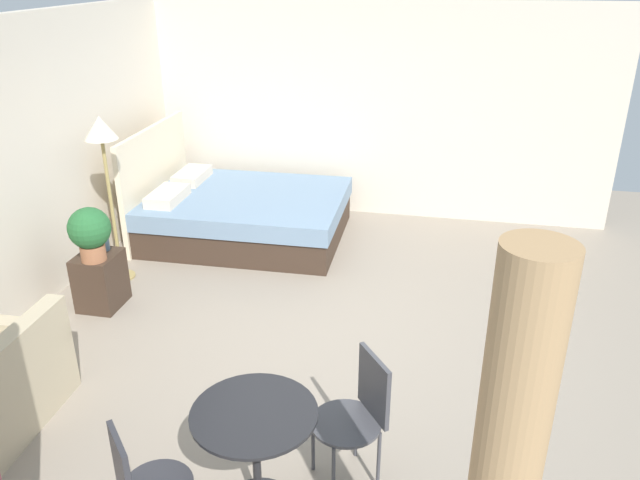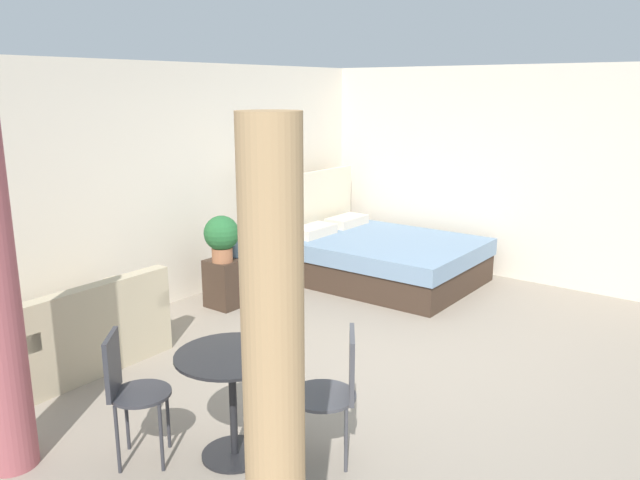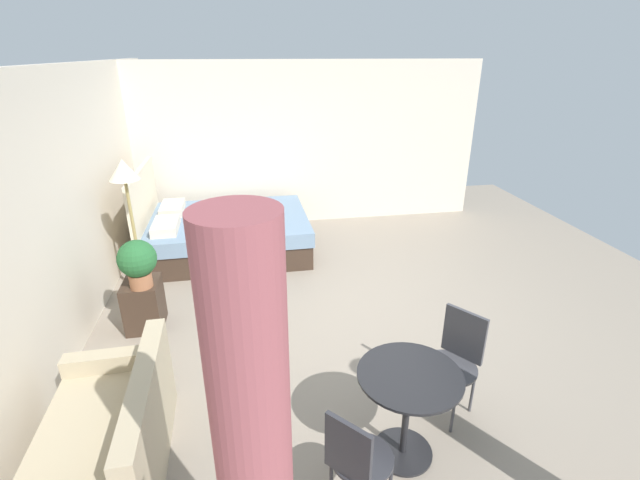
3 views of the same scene
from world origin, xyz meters
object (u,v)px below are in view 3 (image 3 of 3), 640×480
Objects in this scene: couch at (109,443)px; potted_plant at (137,261)px; floor_lamp at (126,184)px; balcony_table at (408,399)px; cafe_chair_near_couch at (356,459)px; bed at (224,232)px; nightstand at (144,304)px; vase at (141,267)px; cafe_chair_near_window at (456,354)px.

couch is 1.85m from potted_plant.
couch is 2.71m from floor_lamp.
balcony_table is 0.66m from cafe_chair_near_couch.
bed is 4.31× the size of nightstand.
potted_plant is 2.91m from balcony_table.
couch is 0.83× the size of floor_lamp.
potted_plant reaches higher than vase.
balcony_table is (-1.95, -2.13, -0.31)m from potted_plant.
couch is 2.08m from balcony_table.
couch is at bearing -177.60° from potted_plant.
floor_lamp is 3.60m from balcony_table.
couch is at bearing 94.46° from cafe_chair_near_window.
cafe_chair_near_window is (-1.56, -2.68, -0.30)m from potted_plant.
bed is 4.01m from cafe_chair_near_window.
cafe_chair_near_window is at bearing -85.54° from couch.
bed is at bearing 28.77° from cafe_chair_near_window.
bed is at bearing 11.66° from cafe_chair_near_couch.
cafe_chair_near_window reaches higher than couch.
balcony_table is at bearing 125.62° from cafe_chair_near_window.
couch is 1.94× the size of balcony_table.
bed is 3.17× the size of balcony_table.
potted_plant is at bearing 47.53° from balcony_table.
cafe_chair_near_couch is at bearing -145.48° from potted_plant.
cafe_chair_near_window is at bearing -121.48° from nightstand.
balcony_table is at bearing -160.48° from bed.
vase is (-1.72, 0.78, 0.34)m from bed.
potted_plant is at bearing 34.52° from cafe_chair_near_couch.
couch is 2.65× the size of nightstand.
floor_lamp is (0.45, 0.12, 0.79)m from vase.
bed is 2.15m from potted_plant.
bed is 4.14m from balcony_table.
potted_plant is 0.58× the size of cafe_chair_near_couch.
couch is at bearing -174.62° from floor_lamp.
bed reaches higher than balcony_table.
bed is 2.01m from nightstand.
cafe_chair_near_window is (-2.23, -2.83, -0.91)m from floor_lamp.
balcony_table is at bearing -132.47° from potted_plant.
nightstand is at bearing 3.42° from couch.
potted_plant reaches higher than couch.
potted_plant is at bearing -166.95° from floor_lamp.
floor_lamp is at bearing 51.74° from cafe_chair_near_window.
balcony_table is at bearing -95.18° from couch.
floor_lamp reaches higher than nightstand.
potted_plant is at bearing -159.46° from nightstand.
cafe_chair_near_couch is (-2.49, -1.68, 0.27)m from nightstand.
floor_lamp is at bearing 11.69° from nightstand.
vase is at bearing -1.94° from nightstand.
cafe_chair_near_couch reaches higher than nightstand.
bed is at bearing -35.45° from floor_lamp.
vase is at bearing 44.92° from balcony_table.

